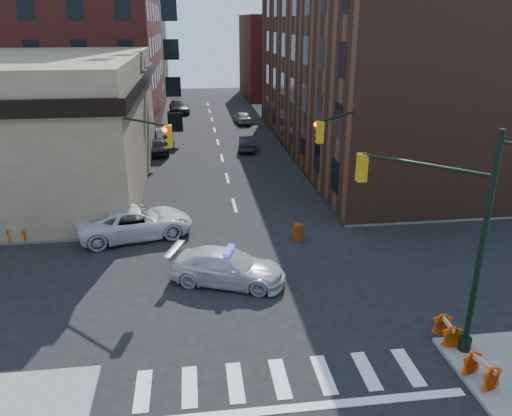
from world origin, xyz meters
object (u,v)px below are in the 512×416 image
object	(u,v)px
parked_car_enear	(247,143)
pedestrian_b	(34,215)
police_car	(227,267)
pickup	(136,222)
barricade_se_a	(447,331)
barricade_nw_a	(118,223)
parked_car_wnear	(158,147)
barrel_road	(298,232)
pedestrian_a	(107,211)
barrel_bank	(142,230)
parked_car_wfar	(164,137)

from	to	relation	value
parked_car_enear	pedestrian_b	world-z (taller)	pedestrian_b
police_car	pickup	size ratio (longest dim) A/B	0.87
barricade_se_a	barricade_nw_a	world-z (taller)	barricade_nw_a
parked_car_wnear	pedestrian_b	size ratio (longest dim) A/B	2.53
pedestrian_b	barrel_road	bearing A→B (deg)	-11.32
pickup	barricade_nw_a	size ratio (longest dim) A/B	5.03
barricade_nw_a	barrel_road	bearing A→B (deg)	-21.97
police_car	pedestrian_b	bearing A→B (deg)	74.26
police_car	barricade_nw_a	bearing A→B (deg)	61.72
barricade_nw_a	barricade_se_a	bearing A→B (deg)	-51.51
parked_car_wnear	barricade_se_a	size ratio (longest dim) A/B	3.68
barrel_road	pickup	bearing A→B (deg)	169.17
police_car	pedestrian_b	size ratio (longest dim) A/B	3.41
pedestrian_a	barricade_se_a	bearing A→B (deg)	-6.21
barrel_road	barrel_bank	xyz separation A→B (m)	(-8.46, 1.47, -0.03)
pickup	pedestrian_a	xyz separation A→B (m)	(-1.75, 1.59, 0.15)
police_car	parked_car_enear	distance (m)	24.78
parked_car_wfar	barrel_bank	world-z (taller)	parked_car_wfar
police_car	pedestrian_a	size ratio (longest dim) A/B	3.11
barricade_se_a	parked_car_enear	bearing A→B (deg)	10.87
police_car	parked_car_enear	xyz separation A→B (m)	(3.74, 24.49, -0.09)
police_car	barricade_nw_a	distance (m)	8.48
police_car	parked_car_wnear	xyz separation A→B (m)	(-4.26, 24.14, -0.10)
barrel_road	barricade_se_a	distance (m)	10.41
parked_car_wfar	barrel_bank	bearing A→B (deg)	-98.02
pickup	barrel_bank	xyz separation A→B (m)	(0.30, -0.20, -0.41)
barrel_road	parked_car_enear	bearing A→B (deg)	91.28
parked_car_enear	barrel_bank	distance (m)	20.50
police_car	barrel_road	xyz separation A→B (m)	(4.19, 4.14, -0.30)
police_car	pickup	distance (m)	7.39
barrel_bank	pedestrian_a	bearing A→B (deg)	138.77
pedestrian_a	barricade_nw_a	world-z (taller)	pedestrian_a
barricade_se_a	barrel_bank	bearing A→B (deg)	49.99
barricade_se_a	barrel_road	bearing A→B (deg)	22.83
police_car	pickup	bearing A→B (deg)	58.38
police_car	parked_car_wfar	bearing A→B (deg)	28.26
parked_car_wnear	barrel_road	distance (m)	21.72
barrel_road	parked_car_wfar	bearing A→B (deg)	108.94
pedestrian_b	barrel_bank	distance (m)	6.41
pedestrian_b	barricade_nw_a	bearing A→B (deg)	-12.10
parked_car_enear	barrel_road	bearing A→B (deg)	97.91
parked_car_wfar	parked_car_enear	distance (m)	8.29
parked_car_wnear	pedestrian_a	size ratio (longest dim) A/B	2.31
police_car	barricade_nw_a	world-z (taller)	police_car
parked_car_wnear	barricade_nw_a	distance (m)	17.84
pedestrian_b	police_car	bearing A→B (deg)	-34.21
parked_car_wnear	pickup	bearing A→B (deg)	-98.84
pickup	parked_car_enear	world-z (taller)	pickup
police_car	parked_car_enear	bearing A→B (deg)	11.58
parked_car_wfar	barricade_se_a	size ratio (longest dim) A/B	4.17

